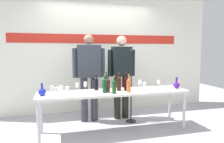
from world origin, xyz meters
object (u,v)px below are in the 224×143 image
object	(u,v)px
wine_glass_left_5	(68,89)
microphone_stand	(131,98)
wine_bottle_0	(106,82)
wine_glass_left_4	(52,88)
wine_glass_right_0	(140,82)
wine_bottle_5	(119,83)
display_table	(114,94)
wine_bottle_1	(108,85)
wine_bottle_3	(129,85)
wine_glass_left_2	(61,88)
wine_glass_left_3	(85,84)
wine_glass_right_1	(159,82)
wine_glass_left_0	(57,90)
wine_glass_left_1	(77,85)
decanter_blue_left	(42,92)
presenter_left	(89,72)
presenter_right	(121,72)
wine_bottle_6	(105,85)
wine_glass_right_2	(145,84)
wine_bottle_7	(114,86)
decanter_blue_right	(176,85)
wine_bottle_4	(126,83)
wine_bottle_2	(96,83)

from	to	relation	value
wine_glass_left_5	microphone_stand	bearing A→B (deg)	23.06
wine_bottle_0	wine_glass_left_4	bearing A→B (deg)	-171.45
wine_glass_right_0	wine_bottle_5	bearing A→B (deg)	-159.17
display_table	wine_bottle_1	size ratio (longest dim) A/B	8.77
wine_bottle_3	wine_glass_left_2	world-z (taller)	wine_bottle_3
wine_bottle_0	wine_glass_left_3	world-z (taller)	wine_bottle_0
wine_bottle_1	wine_glass_right_1	bearing A→B (deg)	10.33
wine_bottle_0	wine_glass_right_0	size ratio (longest dim) A/B	2.35
wine_bottle_0	wine_bottle_3	bearing A→B (deg)	-48.76
wine_bottle_5	display_table	bearing A→B (deg)	-167.57
wine_glass_left_0	wine_glass_left_1	distance (m)	0.42
decanter_blue_left	wine_bottle_1	size ratio (longest dim) A/B	0.68
presenter_left	wine_bottle_1	world-z (taller)	presenter_left
presenter_left	presenter_right	xyz separation A→B (m)	(0.68, -0.00, -0.02)
wine_bottle_6	wine_glass_left_4	size ratio (longest dim) A/B	2.34
wine_glass_right_2	wine_glass_right_1	bearing A→B (deg)	25.85
presenter_right	wine_glass_right_1	size ratio (longest dim) A/B	12.62
wine_bottle_7	wine_glass_left_3	bearing A→B (deg)	139.87
decanter_blue_left	wine_glass_left_4	bearing A→B (deg)	36.82
wine_bottle_0	wine_glass_left_5	xyz separation A→B (m)	(-0.71, -0.35, -0.03)
presenter_right	wine_glass_left_4	world-z (taller)	presenter_right
wine_bottle_6	wine_glass_left_3	xyz separation A→B (m)	(-0.29, 0.26, -0.02)
wine_glass_left_2	wine_glass_left_1	bearing A→B (deg)	18.51
wine_bottle_0	wine_glass_left_4	world-z (taller)	wine_bottle_0
wine_bottle_7	wine_glass_left_0	xyz separation A→B (m)	(-0.91, 0.08, -0.03)
display_table	microphone_stand	xyz separation A→B (m)	(0.46, 0.39, -0.18)
wine_bottle_1	presenter_right	bearing A→B (deg)	56.03
decanter_blue_right	wine_bottle_4	world-z (taller)	wine_bottle_4
decanter_blue_left	wine_bottle_0	distance (m)	1.12
wine_bottle_1	display_table	bearing A→B (deg)	11.66
wine_bottle_4	wine_glass_left_5	bearing A→B (deg)	-170.09
presenter_left	microphone_stand	world-z (taller)	presenter_left
presenter_left	presenter_right	distance (m)	0.68
wine_glass_left_3	wine_bottle_3	bearing A→B (deg)	-25.08
display_table	wine_glass_right_2	bearing A→B (deg)	-1.68
presenter_left	wine_glass_right_1	distance (m)	1.39
wine_glass_left_0	wine_glass_right_0	bearing A→B (deg)	11.34
decanter_blue_left	wine_bottle_1	xyz separation A→B (m)	(1.07, 0.02, 0.06)
wine_glass_left_4	display_table	bearing A→B (deg)	-3.15
wine_bottle_1	wine_glass_left_1	world-z (taller)	wine_bottle_1
presenter_left	wine_glass_left_5	bearing A→B (deg)	-119.92
wine_bottle_0	presenter_right	bearing A→B (deg)	46.32
decanter_blue_left	decanter_blue_right	world-z (taller)	decanter_blue_right
wine_glass_left_2	wine_glass_left_5	xyz separation A→B (m)	(0.10, -0.19, 0.01)
display_table	wine_bottle_2	size ratio (longest dim) A/B	8.79
presenter_left	wine_bottle_7	world-z (taller)	presenter_left
wine_bottle_5	wine_bottle_7	size ratio (longest dim) A/B	1.07
wine_glass_left_3	wine_bottle_6	bearing A→B (deg)	-42.02
wine_bottle_5	wine_glass_left_4	size ratio (longest dim) A/B	2.35
presenter_right	wine_glass_left_3	bearing A→B (deg)	-149.36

